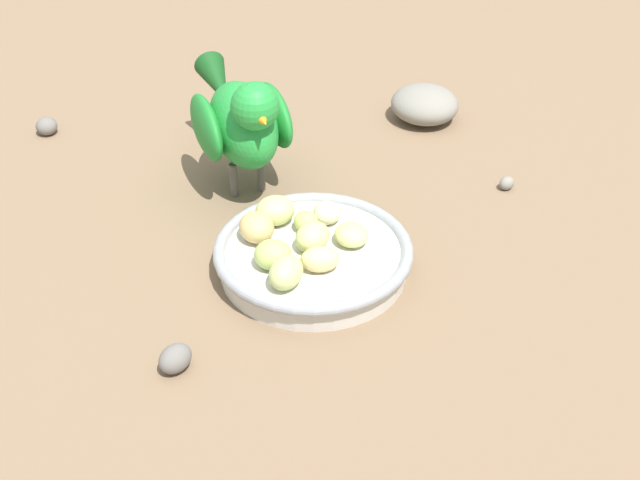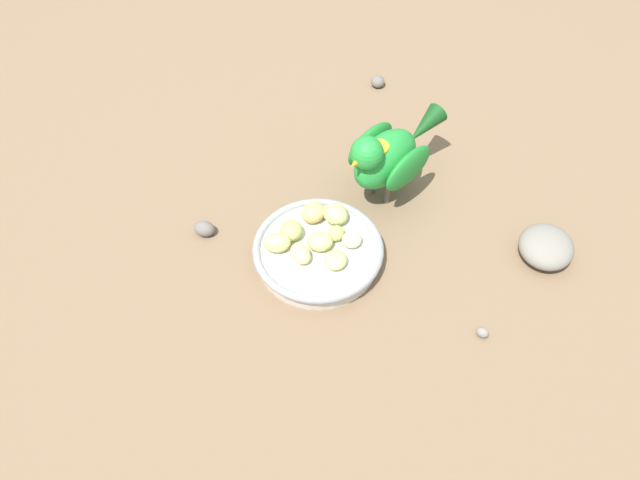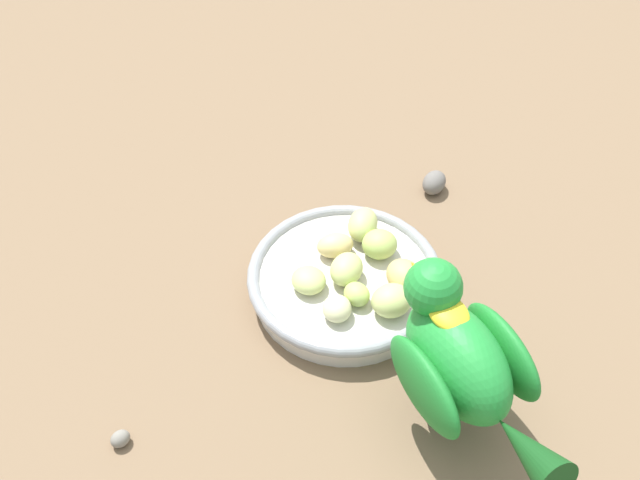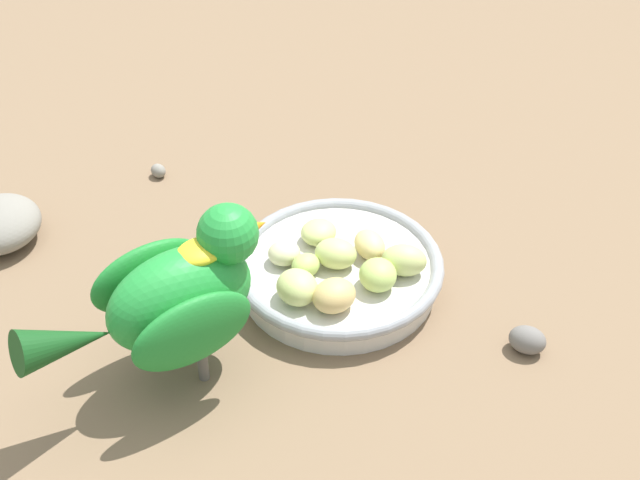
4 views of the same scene
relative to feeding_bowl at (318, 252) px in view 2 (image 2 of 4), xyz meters
The scene contains 16 objects.
ground_plane 0.02m from the feeding_bowl, ahead, with size 4.00×4.00×0.00m, color #7A6047.
feeding_bowl is the anchor object (origin of this frame).
apple_piece_0 0.05m from the feeding_bowl, 72.86° to the right, with size 0.03×0.03×0.03m, color #B2CC66.
apple_piece_1 0.04m from the feeding_bowl, ahead, with size 0.04×0.03×0.02m, color #E5C67F.
apple_piece_2 0.05m from the feeding_bowl, 152.29° to the left, with size 0.03×0.03×0.02m, color beige.
apple_piece_3 0.04m from the feeding_bowl, behind, with size 0.03×0.02×0.02m, color #B2CC66.
apple_piece_4 0.04m from the feeding_bowl, 93.88° to the left, with size 0.03×0.03×0.02m, color #C6D17A.
apple_piece_5 0.06m from the feeding_bowl, 119.88° to the right, with size 0.04×0.03×0.03m, color tan.
apple_piece_6 0.02m from the feeding_bowl, 128.80° to the left, with size 0.04×0.03×0.03m, color #C6D17A.
apple_piece_7 0.06m from the feeding_bowl, 152.68° to the right, with size 0.04×0.03×0.03m, color #C6D17A.
apple_piece_8 0.06m from the feeding_bowl, 36.49° to the right, with size 0.04×0.03×0.03m, color #C6D17A.
parrot 0.18m from the feeding_bowl, 165.36° to the right, with size 0.21×0.11×0.15m.
rock_large 0.33m from the feeding_bowl, 144.13° to the left, with size 0.08×0.08×0.04m, color gray.
pebble_0 0.18m from the feeding_bowl, 52.53° to the right, with size 0.03×0.02×0.02m, color slate.
pebble_1 0.25m from the feeding_bowl, 112.82° to the left, with size 0.02×0.01×0.01m, color gray.
pebble_2 0.41m from the feeding_bowl, 142.22° to the right, with size 0.03×0.02×0.02m, color slate.
Camera 2 is at (0.32, 0.45, 0.75)m, focal length 35.92 mm.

